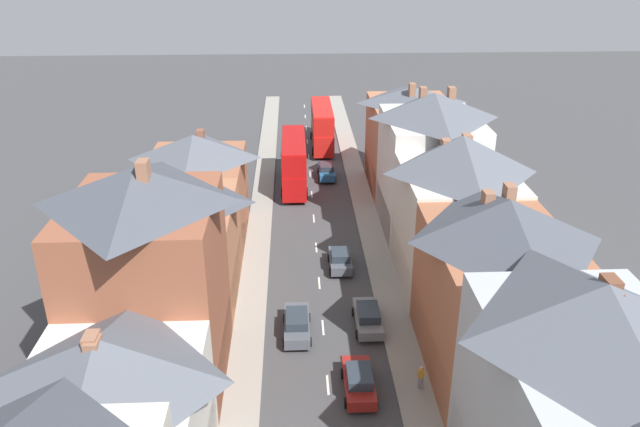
{
  "coord_description": "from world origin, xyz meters",
  "views": [
    {
      "loc": [
        -1.8,
        -11.98,
        25.01
      ],
      "look_at": [
        0.47,
        39.19,
        1.79
      ],
      "focal_mm": 35.0,
      "sensor_mm": 36.0,
      "label": 1
    }
  ],
  "objects_px": {
    "double_decker_bus_mid_street": "(322,126)",
    "car_parked_left_b": "(327,171)",
    "car_near_silver": "(297,324)",
    "double_decker_bus_lead": "(294,162)",
    "car_near_blue": "(359,381)",
    "car_mid_black": "(340,259)",
    "car_mid_white": "(368,317)",
    "car_parked_left_a": "(294,151)",
    "pedestrian_mid_left": "(421,376)"
  },
  "relations": [
    {
      "from": "double_decker_bus_mid_street",
      "to": "car_parked_left_b",
      "type": "bearing_deg",
      "value": -89.95
    },
    {
      "from": "double_decker_bus_mid_street",
      "to": "car_near_silver",
      "type": "bearing_deg",
      "value": -95.09
    },
    {
      "from": "double_decker_bus_lead",
      "to": "double_decker_bus_mid_street",
      "type": "relative_size",
      "value": 1.0
    },
    {
      "from": "car_near_blue",
      "to": "car_near_silver",
      "type": "xyz_separation_m",
      "value": [
        -3.6,
        6.04,
        0.02
      ]
    },
    {
      "from": "car_mid_black",
      "to": "car_near_blue",
      "type": "bearing_deg",
      "value": -90.0
    },
    {
      "from": "double_decker_bus_mid_street",
      "to": "car_mid_black",
      "type": "relative_size",
      "value": 2.81
    },
    {
      "from": "double_decker_bus_mid_street",
      "to": "car_mid_white",
      "type": "bearing_deg",
      "value": -88.11
    },
    {
      "from": "car_mid_black",
      "to": "car_parked_left_a",
      "type": "bearing_deg",
      "value": 97.44
    },
    {
      "from": "car_parked_left_a",
      "to": "car_near_silver",
      "type": "bearing_deg",
      "value": -90.0
    },
    {
      "from": "car_parked_left_a",
      "to": "car_mid_white",
      "type": "relative_size",
      "value": 0.9
    },
    {
      "from": "double_decker_bus_mid_street",
      "to": "pedestrian_mid_left",
      "type": "distance_m",
      "value": 46.49
    },
    {
      "from": "car_near_blue",
      "to": "car_parked_left_a",
      "type": "distance_m",
      "value": 42.7
    },
    {
      "from": "car_near_blue",
      "to": "double_decker_bus_mid_street",
      "type": "bearing_deg",
      "value": 90.01
    },
    {
      "from": "double_decker_bus_mid_street",
      "to": "car_near_blue",
      "type": "bearing_deg",
      "value": -89.99
    },
    {
      "from": "car_near_blue",
      "to": "pedestrian_mid_left",
      "type": "distance_m",
      "value": 3.68
    },
    {
      "from": "car_parked_left_a",
      "to": "pedestrian_mid_left",
      "type": "relative_size",
      "value": 2.48
    },
    {
      "from": "car_parked_left_a",
      "to": "car_parked_left_b",
      "type": "height_order",
      "value": "car_parked_left_a"
    },
    {
      "from": "car_parked_left_b",
      "to": "car_mid_black",
      "type": "bearing_deg",
      "value": -90.0
    },
    {
      "from": "double_decker_bus_lead",
      "to": "car_mid_black",
      "type": "xyz_separation_m",
      "value": [
        3.61,
        -18.11,
        -1.99
      ]
    },
    {
      "from": "car_parked_left_a",
      "to": "car_mid_black",
      "type": "height_order",
      "value": "car_parked_left_a"
    },
    {
      "from": "double_decker_bus_mid_street",
      "to": "car_parked_left_a",
      "type": "relative_size",
      "value": 2.7
    },
    {
      "from": "car_parked_left_b",
      "to": "double_decker_bus_mid_street",
      "type": "bearing_deg",
      "value": 90.05
    },
    {
      "from": "car_near_blue",
      "to": "car_parked_left_b",
      "type": "xyz_separation_m",
      "value": [
        0.0,
        35.44,
        0.03
      ]
    },
    {
      "from": "double_decker_bus_mid_street",
      "to": "car_parked_left_a",
      "type": "xyz_separation_m",
      "value": [
        -3.59,
        -3.78,
        -1.96
      ]
    },
    {
      "from": "double_decker_bus_mid_street",
      "to": "car_parked_left_a",
      "type": "distance_m",
      "value": 5.57
    },
    {
      "from": "double_decker_bus_lead",
      "to": "pedestrian_mid_left",
      "type": "distance_m",
      "value": 33.9
    },
    {
      "from": "car_parked_left_a",
      "to": "car_mid_white",
      "type": "distance_m",
      "value": 36.18
    },
    {
      "from": "car_near_silver",
      "to": "car_mid_black",
      "type": "relative_size",
      "value": 1.19
    },
    {
      "from": "double_decker_bus_lead",
      "to": "car_near_blue",
      "type": "xyz_separation_m",
      "value": [
        3.61,
        -33.07,
        -2.0
      ]
    },
    {
      "from": "car_parked_left_a",
      "to": "double_decker_bus_lead",
      "type": "bearing_deg",
      "value": -90.05
    },
    {
      "from": "double_decker_bus_lead",
      "to": "double_decker_bus_mid_street",
      "type": "distance_m",
      "value": 13.73
    },
    {
      "from": "car_parked_left_b",
      "to": "double_decker_bus_lead",
      "type": "bearing_deg",
      "value": -146.7
    },
    {
      "from": "car_mid_black",
      "to": "double_decker_bus_lead",
      "type": "bearing_deg",
      "value": 101.27
    },
    {
      "from": "car_parked_left_a",
      "to": "pedestrian_mid_left",
      "type": "height_order",
      "value": "pedestrian_mid_left"
    },
    {
      "from": "car_mid_black",
      "to": "pedestrian_mid_left",
      "type": "relative_size",
      "value": 2.39
    },
    {
      "from": "double_decker_bus_lead",
      "to": "car_near_silver",
      "type": "bearing_deg",
      "value": -89.98
    },
    {
      "from": "car_parked_left_a",
      "to": "double_decker_bus_mid_street",
      "type": "bearing_deg",
      "value": 46.45
    },
    {
      "from": "car_mid_black",
      "to": "car_parked_left_b",
      "type": "distance_m",
      "value": 20.48
    },
    {
      "from": "pedestrian_mid_left",
      "to": "car_parked_left_a",
      "type": "bearing_deg",
      "value": 99.71
    },
    {
      "from": "double_decker_bus_lead",
      "to": "car_mid_black",
      "type": "relative_size",
      "value": 2.81
    },
    {
      "from": "double_decker_bus_lead",
      "to": "car_parked_left_b",
      "type": "xyz_separation_m",
      "value": [
        3.61,
        2.37,
        -1.96
      ]
    },
    {
      "from": "car_mid_black",
      "to": "car_parked_left_b",
      "type": "xyz_separation_m",
      "value": [
        0.0,
        20.48,
        0.03
      ]
    },
    {
      "from": "car_parked_left_b",
      "to": "car_mid_white",
      "type": "relative_size",
      "value": 1.03
    },
    {
      "from": "car_near_silver",
      "to": "car_parked_left_b",
      "type": "xyz_separation_m",
      "value": [
        3.6,
        29.4,
        0.01
      ]
    },
    {
      "from": "car_near_blue",
      "to": "car_mid_white",
      "type": "relative_size",
      "value": 0.96
    },
    {
      "from": "car_near_blue",
      "to": "car_mid_white",
      "type": "bearing_deg",
      "value": 79.01
    },
    {
      "from": "car_mid_white",
      "to": "car_parked_left_a",
      "type": "bearing_deg",
      "value": 97.78
    },
    {
      "from": "double_decker_bus_lead",
      "to": "car_parked_left_a",
      "type": "bearing_deg",
      "value": 89.95
    },
    {
      "from": "car_near_silver",
      "to": "car_parked_left_a",
      "type": "relative_size",
      "value": 1.14
    },
    {
      "from": "double_decker_bus_lead",
      "to": "car_near_blue",
      "type": "height_order",
      "value": "double_decker_bus_lead"
    }
  ]
}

